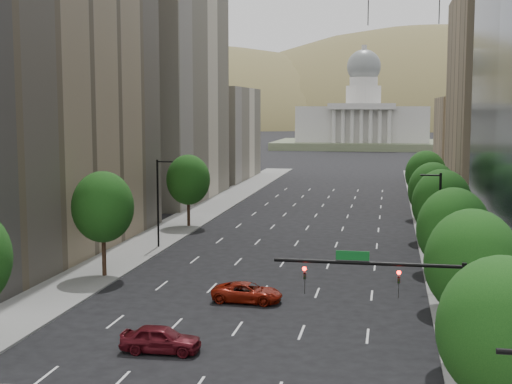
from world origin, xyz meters
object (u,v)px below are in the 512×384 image
Objects in this scene: capitol at (363,124)px; car_maroon at (161,339)px; traffic_signal at (410,298)px; car_red_far at (247,292)px.

capitol is 215.10m from car_maroon.
car_maroon is at bearing -90.92° from capitol.
traffic_signal is at bearing -110.60° from car_maroon.
capitol is (-10.53, 219.71, 3.40)m from traffic_signal.
traffic_signal is 219.99m from capitol.
traffic_signal is 1.93× the size of car_maroon.
traffic_signal is 0.15× the size of capitol.
car_maroon is at bearing 168.87° from car_red_far.
capitol is 12.72× the size of car_maroon.
capitol is 203.39m from car_red_far.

